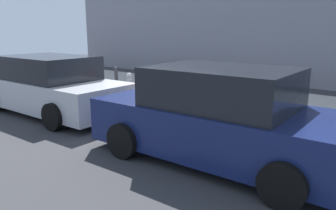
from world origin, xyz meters
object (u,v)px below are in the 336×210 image
Objects in this scene: suitcase_navy_1 at (260,108)px; suitcase_black_5 at (192,97)px; suitcase_maroon_2 at (242,105)px; suitcase_teal_6 at (176,93)px; parked_car_navy_0 at (221,118)px; parked_car_silver_1 at (50,86)px; suitcase_olive_0 at (285,109)px; suitcase_red_4 at (209,97)px; fire_hydrant at (130,84)px; bollard_post at (116,81)px; suitcase_navy_8 at (151,91)px; suitcase_olive_7 at (165,91)px; suitcase_silver_3 at (226,99)px.

suitcase_navy_1 reaches higher than suitcase_black_5.
suitcase_teal_6 reaches higher than suitcase_maroon_2.
parked_car_navy_0 is at bearing 139.72° from suitcase_teal_6.
suitcase_olive_0 is at bearing -156.64° from parked_car_silver_1.
suitcase_red_4 reaches higher than fire_hydrant.
suitcase_teal_6 is at bearing -0.16° from suitcase_olive_0.
fire_hydrant reaches higher than suitcase_black_5.
suitcase_red_4 is at bearing -3.23° from suitcase_navy_1.
suitcase_navy_1 is at bearing -178.99° from bollard_post.
fire_hydrant is (5.02, -0.04, 0.04)m from suitcase_olive_0.
fire_hydrant is (2.97, 0.02, 0.04)m from suitcase_red_4.
fire_hydrant is 5.37m from parked_car_navy_0.
suitcase_navy_8 is (1.49, 0.08, 0.03)m from suitcase_black_5.
suitcase_olive_0 is 3.11m from suitcase_teal_6.
suitcase_navy_1 is 4.91m from bollard_post.
fire_hydrant is at bearing 1.09° from suitcase_black_5.
suitcase_maroon_2 is at bearing -71.36° from parked_car_navy_0.
suitcase_teal_6 is at bearing 2.76° from suitcase_red_4.
suitcase_olive_0 reaches higher than suitcase_olive_7.
parked_car_silver_1 is (3.54, 2.47, 0.23)m from suitcase_red_4.
suitcase_olive_0 is 0.83× the size of suitcase_red_4.
suitcase_olive_0 is 1.06× the size of suitcase_maroon_2.
suitcase_maroon_2 is 1.02× the size of suitcase_olive_7.
suitcase_silver_3 is at bearing -178.01° from suitcase_navy_8.
suitcase_black_5 is 0.79× the size of fire_hydrant.
suitcase_teal_6 is 0.98× the size of bollard_post.
suitcase_olive_0 is 2.59m from suitcase_black_5.
bollard_post is at bearing 1.15° from suitcase_olive_0.
suitcase_red_4 is at bearing -54.01° from parked_car_navy_0.
suitcase_red_4 reaches higher than suitcase_silver_3.
parked_car_navy_0 reaches higher than fire_hydrant.
suitcase_navy_8 is 0.95m from fire_hydrant.
suitcase_maroon_2 is 4.40m from bollard_post.
suitcase_black_5 is 3.44m from parked_car_navy_0.
suitcase_red_4 is at bearing -179.62° from fire_hydrant.
suitcase_silver_3 is 1.05m from suitcase_black_5.
suitcase_olive_0 is 2.44m from parked_car_navy_0.
suitcase_navy_1 is 4.45m from fire_hydrant.
suitcase_olive_7 is 3.21m from parked_car_silver_1.
suitcase_navy_1 is at bearing 179.46° from suitcase_navy_8.
parked_car_navy_0 is (-2.86, 2.42, 0.28)m from suitcase_teal_6.
suitcase_olive_0 is 1.08× the size of suitcase_olive_7.
suitcase_maroon_2 is at bearing 179.41° from suitcase_black_5.
suitcase_red_4 reaches higher than suitcase_black_5.
parked_car_navy_0 reaches higher than parked_car_silver_1.
suitcase_olive_0 is 0.16× the size of parked_car_silver_1.
parked_car_navy_0 reaches higher than suitcase_navy_8.
suitcase_navy_1 is 1.07× the size of fire_hydrant.
fire_hydrant is 0.83× the size of bollard_post.
suitcase_navy_8 is 2.87m from parked_car_silver_1.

